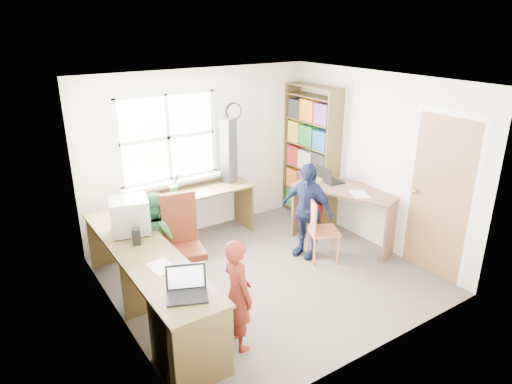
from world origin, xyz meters
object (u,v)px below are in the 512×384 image
right_desk (346,203)px  wooden_chair (319,228)px  crt_monitor (130,216)px  laptop_left (187,288)px  laptop_right (328,178)px  person_red (238,294)px  person_navy (307,210)px  l_desk (179,287)px  bookshelf (311,156)px  person_green (157,238)px  swivel_chair (183,248)px  cd_tower (229,151)px  potted_plant (175,184)px

right_desk → wooden_chair: 0.71m
crt_monitor → laptop_left: (-0.01, -1.48, -0.15)m
right_desk → laptop_right: 0.43m
laptop_right → person_red: bearing=124.1°
person_navy → person_red: bearing=-76.8°
l_desk → laptop_left: bearing=-106.1°
right_desk → bookshelf: size_ratio=0.75×
bookshelf → laptop_right: size_ratio=5.91×
crt_monitor → laptop_right: (2.88, -0.11, -0.08)m
wooden_chair → person_green: size_ratio=0.75×
right_desk → swivel_chair: 2.43m
person_navy → laptop_right: bearing=97.7°
wooden_chair → bookshelf: bearing=79.9°
crt_monitor → cd_tower: size_ratio=0.52×
laptop_left → person_green: 1.59m
crt_monitor → laptop_left: size_ratio=1.11×
cd_tower → person_green: size_ratio=0.83×
right_desk → person_navy: 0.72m
swivel_chair → laptop_right: size_ratio=3.20×
l_desk → wooden_chair: size_ratio=3.44×
swivel_chair → person_green: same height
bookshelf → laptop_right: 0.74m
bookshelf → person_navy: bookshelf is taller
right_desk → person_navy: size_ratio=1.20×
wooden_chair → person_navy: 0.28m
right_desk → cd_tower: (-1.13, 1.31, 0.63)m
cd_tower → person_navy: (0.41, -1.31, -0.57)m
cd_tower → wooden_chair: bearing=-92.9°
wooden_chair → person_navy: (-0.05, 0.20, 0.19)m
cd_tower → potted_plant: (-0.90, -0.06, -0.32)m
bookshelf → cd_tower: bearing=167.0°
right_desk → swivel_chair: bearing=153.2°
wooden_chair → person_red: 1.98m
right_desk → laptop_left: bearing=178.1°
laptop_left → person_navy: (2.23, 1.04, -0.15)m
bookshelf → laptop_right: bookshelf is taller
potted_plant → laptop_left: bearing=-111.8°
right_desk → laptop_right: bearing=80.2°
bookshelf → person_navy: (-0.89, -1.01, -0.35)m
wooden_chair → person_red: size_ratio=0.75×
right_desk → laptop_left: 3.14m
swivel_chair → wooden_chair: swivel_chair is taller
crt_monitor → laptop_left: 1.48m
person_green → laptop_right: bearing=-101.5°
person_navy → cd_tower: bearing=178.9°
laptop_right → potted_plant: laptop_right is taller
l_desk → right_desk: (2.78, 0.46, 0.14)m
cd_tower → person_navy: bearing=-92.5°
l_desk → laptop_left: size_ratio=6.62×
swivel_chair → laptop_right: 2.38m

